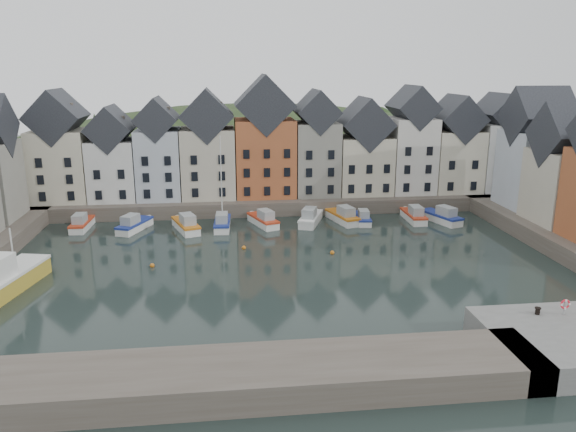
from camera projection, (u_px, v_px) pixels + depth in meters
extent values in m
plane|color=black|center=(285.00, 271.00, 58.78)|extent=(260.00, 260.00, 0.00)
cube|color=#4A4239|center=(264.00, 198.00, 87.32)|extent=(90.00, 16.00, 2.00)
cube|color=#4A4239|center=(169.00, 382.00, 36.30)|extent=(50.00, 6.00, 2.00)
ellipsoid|color=#25341A|center=(256.00, 258.00, 117.17)|extent=(153.60, 70.40, 64.00)
sphere|color=#1E3015|center=(180.00, 134.00, 103.86)|extent=(5.77, 5.77, 5.77)
sphere|color=#1E3015|center=(371.00, 129.00, 117.76)|extent=(5.27, 5.27, 5.27)
sphere|color=#1E3015|center=(413.00, 133.00, 112.32)|extent=(5.07, 5.07, 5.07)
sphere|color=#1E3015|center=(326.00, 134.00, 111.33)|extent=(5.01, 5.01, 5.01)
sphere|color=#1E3015|center=(57.00, 143.00, 107.21)|extent=(3.94, 3.94, 3.94)
sphere|color=#1E3015|center=(387.00, 129.00, 117.69)|extent=(5.21, 5.21, 5.21)
sphere|color=#1E3015|center=(263.00, 130.00, 113.14)|extent=(5.45, 5.45, 5.45)
sphere|color=#1E3015|center=(453.00, 140.00, 107.51)|extent=(4.49, 4.49, 4.49)
cube|color=beige|center=(62.00, 165.00, 80.58)|extent=(7.67, 8.00, 10.07)
cube|color=black|center=(57.00, 117.00, 78.79)|extent=(7.67, 8.16, 7.67)
cube|color=silver|center=(114.00, 169.00, 81.58)|extent=(6.56, 8.00, 8.61)
cube|color=black|center=(111.00, 128.00, 80.05)|extent=(6.56, 8.16, 6.56)
cube|color=#AEB7C1|center=(160.00, 164.00, 82.13)|extent=(6.20, 8.00, 10.02)
cube|color=black|center=(157.00, 119.00, 80.44)|extent=(6.20, 8.16, 6.20)
cube|color=#B8B09C|center=(209.00, 163.00, 82.92)|extent=(7.70, 8.00, 10.08)
cube|color=black|center=(207.00, 115.00, 81.12)|extent=(7.70, 8.16, 7.70)
cube|color=#A5552F|center=(265.00, 157.00, 83.69)|extent=(8.69, 8.00, 11.28)
cube|color=black|center=(264.00, 104.00, 81.68)|extent=(8.69, 8.16, 8.69)
cube|color=gray|center=(316.00, 158.00, 84.62)|extent=(6.43, 8.00, 10.78)
cube|color=black|center=(316.00, 111.00, 82.81)|extent=(6.43, 8.16, 6.43)
cube|color=beige|center=(363.00, 165.00, 85.72)|extent=(7.88, 8.00, 8.56)
cube|color=black|center=(364.00, 123.00, 84.11)|extent=(7.88, 8.16, 7.88)
cube|color=beige|center=(410.00, 155.00, 86.19)|extent=(6.50, 8.00, 11.27)
cube|color=black|center=(412.00, 107.00, 84.32)|extent=(6.50, 8.16, 6.50)
cube|color=beige|center=(453.00, 160.00, 87.22)|extent=(7.23, 8.00, 9.32)
cube|color=black|center=(456.00, 118.00, 85.56)|extent=(7.23, 8.16, 7.23)
cube|color=silver|center=(495.00, 156.00, 87.86)|extent=(6.18, 8.00, 10.32)
cube|color=black|center=(499.00, 113.00, 86.13)|extent=(6.18, 8.16, 6.18)
cube|color=#AEB7C1|center=(534.00, 169.00, 76.55)|extent=(7.47, 8.00, 10.38)
cube|color=black|center=(540.00, 116.00, 74.71)|extent=(7.62, 8.00, 8.00)
cube|color=#B8B09C|center=(568.00, 187.00, 69.06)|extent=(8.14, 8.00, 8.89)
cube|color=black|center=(575.00, 135.00, 67.41)|extent=(8.30, 8.00, 8.00)
sphere|color=#BE6716|center=(244.00, 248.00, 65.98)|extent=(0.50, 0.50, 0.50)
sphere|color=#BE6716|center=(332.00, 253.00, 64.21)|extent=(0.50, 0.50, 0.50)
sphere|color=#BE6716|center=(152.00, 266.00, 60.06)|extent=(0.50, 0.50, 0.50)
cube|color=silver|center=(82.00, 226.00, 74.22)|extent=(2.07, 6.25, 1.13)
cube|color=#B33419|center=(82.00, 221.00, 74.06)|extent=(2.18, 6.38, 0.26)
cube|color=gray|center=(80.00, 219.00, 73.01)|extent=(1.53, 2.52, 1.24)
cube|color=silver|center=(135.00, 227.00, 73.49)|extent=(4.18, 6.67, 1.18)
cube|color=navy|center=(135.00, 223.00, 73.32)|extent=(4.32, 6.83, 0.27)
cube|color=gray|center=(130.00, 220.00, 72.26)|extent=(2.34, 2.94, 1.28)
cube|color=silver|center=(186.00, 228.00, 73.36)|extent=(4.10, 7.08, 1.24)
cube|color=#BE6716|center=(186.00, 223.00, 73.19)|extent=(4.25, 7.25, 0.28)
cube|color=gray|center=(188.00, 219.00, 72.12)|extent=(2.37, 3.08, 1.36)
cube|color=silver|center=(222.00, 225.00, 74.40)|extent=(2.20, 6.46, 1.17)
cube|color=navy|center=(222.00, 221.00, 74.23)|extent=(2.32, 6.60, 0.27)
cube|color=gray|center=(222.00, 218.00, 73.14)|extent=(1.60, 2.62, 1.28)
cylinder|color=silver|center=(221.00, 180.00, 73.46)|extent=(0.15, 0.15, 11.70)
cube|color=silver|center=(263.00, 222.00, 75.86)|extent=(4.00, 6.69, 1.18)
cube|color=#B33419|center=(263.00, 218.00, 75.69)|extent=(4.14, 6.85, 0.27)
cube|color=gray|center=(266.00, 215.00, 74.69)|extent=(2.28, 2.93, 1.28)
cube|color=silver|center=(311.00, 221.00, 76.54)|extent=(4.25, 7.05, 1.24)
cube|color=silver|center=(311.00, 216.00, 76.37)|extent=(4.41, 7.22, 0.28)
cube|color=gray|center=(309.00, 213.00, 75.24)|extent=(2.42, 3.09, 1.35)
cube|color=silver|center=(342.00, 219.00, 77.47)|extent=(3.71, 7.00, 1.23)
cube|color=#BE6716|center=(343.00, 214.00, 77.30)|extent=(3.85, 7.16, 0.28)
cube|color=gray|center=(346.00, 211.00, 76.22)|extent=(2.22, 3.00, 1.34)
cube|color=silver|center=(362.00, 220.00, 77.16)|extent=(2.21, 5.68, 1.02)
cube|color=navy|center=(363.00, 216.00, 77.02)|extent=(2.31, 5.80, 0.23)
cube|color=gray|center=(364.00, 214.00, 76.07)|extent=(1.51, 2.34, 1.11)
cube|color=silver|center=(413.00, 218.00, 78.10)|extent=(2.05, 6.44, 1.17)
cube|color=#B33419|center=(414.00, 213.00, 77.94)|extent=(2.16, 6.58, 0.27)
cube|color=gray|center=(416.00, 211.00, 76.85)|extent=(1.54, 2.59, 1.28)
cube|color=silver|center=(441.00, 219.00, 77.40)|extent=(4.10, 6.96, 1.22)
cube|color=navy|center=(441.00, 214.00, 77.23)|extent=(4.25, 7.13, 0.28)
cube|color=gray|center=(446.00, 211.00, 76.18)|extent=(2.35, 3.04, 1.34)
cube|color=#B1972F|center=(5.00, 286.00, 53.06)|extent=(5.52, 12.03, 1.94)
cube|color=silver|center=(3.00, 275.00, 52.78)|extent=(5.64, 12.15, 0.29)
cylinder|color=silver|center=(12.00, 248.00, 54.10)|extent=(0.16, 0.16, 3.88)
cylinder|color=black|center=(538.00, 311.00, 43.87)|extent=(0.36, 0.36, 0.50)
cylinder|color=black|center=(538.00, 308.00, 43.80)|extent=(0.48, 0.48, 0.08)
cube|color=gray|center=(564.00, 308.00, 43.74)|extent=(0.10, 0.10, 1.10)
torus|color=red|center=(565.00, 304.00, 43.60)|extent=(0.80, 0.14, 0.80)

